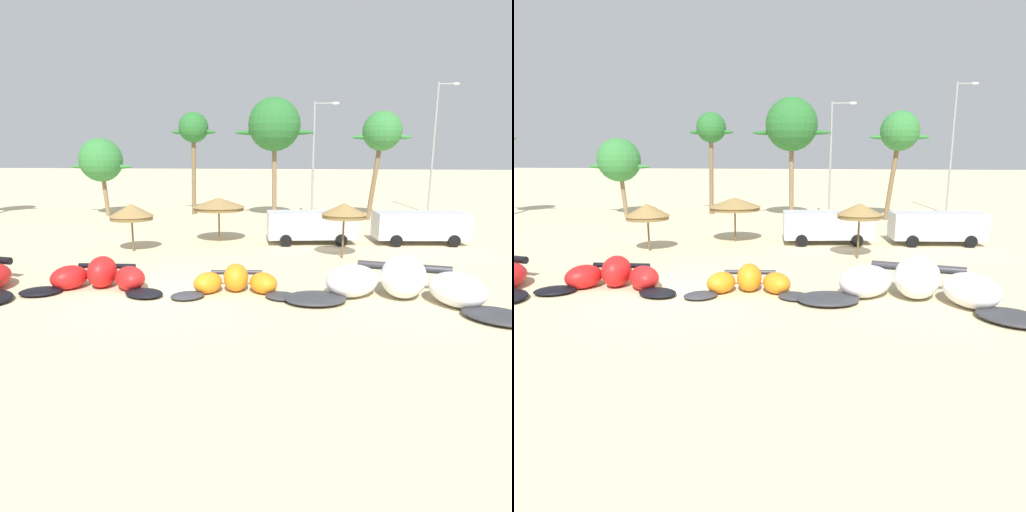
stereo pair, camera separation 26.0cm
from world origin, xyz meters
TOP-DOWN VIEW (x-y plane):
  - ground_plane at (0.00, 0.00)m, footprint 260.00×260.00m
  - kite_left at (-2.53, -0.02)m, footprint 5.70×2.75m
  - kite_left_of_center at (2.78, 0.06)m, footprint 4.90×2.46m
  - kite_center at (8.86, -0.19)m, footprint 8.31×4.74m
  - beach_umbrella_near_van at (-3.79, 6.81)m, footprint 2.35×2.35m
  - beach_umbrella_middle at (0.32, 9.92)m, footprint 3.09×3.09m
  - beach_umbrella_near_palms at (7.24, 6.29)m, footprint 2.25×2.25m
  - parked_van at (11.87, 10.56)m, footprint 5.37×2.57m
  - parked_car_second at (5.61, 10.07)m, footprint 5.29×2.75m
  - palm_left at (-11.38, 20.22)m, footprint 5.31×3.54m
  - palm_left_of_gap at (-3.94, 21.82)m, footprint 3.70×2.47m
  - palm_center_left at (2.93, 19.04)m, footprint 5.93×3.95m
  - palm_center_right at (11.04, 20.19)m, footprint 4.45×2.97m
  - lamppost_west at (6.06, 19.26)m, footprint 1.91×0.24m
  - lamppost_west_center at (16.21, 24.65)m, footprint 1.78×0.24m

SIDE VIEW (x-z plane):
  - ground_plane at x=0.00m, z-range 0.00..0.00m
  - kite_left_of_center at x=2.78m, z-range -0.12..0.93m
  - kite_left at x=-2.53m, z-range -0.15..1.09m
  - kite_center at x=8.86m, z-range -0.18..1.37m
  - parked_car_second at x=5.61m, z-range 0.17..2.01m
  - parked_van at x=11.87m, z-range 0.17..2.01m
  - beach_umbrella_near_van at x=-3.79m, z-range 0.85..3.41m
  - beach_umbrella_middle at x=0.32m, z-range 0.94..3.56m
  - beach_umbrella_near_palms at x=7.24m, z-range 1.01..3.79m
  - palm_left at x=-11.38m, z-range 1.36..7.71m
  - lamppost_west at x=6.06m, z-range 0.55..9.42m
  - lamppost_west_center at x=16.21m, z-range 0.55..11.37m
  - palm_center_right at x=11.04m, z-range 2.52..10.77m
  - palm_left_of_gap at x=-3.94m, z-range 2.76..11.20m
  - palm_center_left at x=2.93m, z-range 2.57..11.77m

